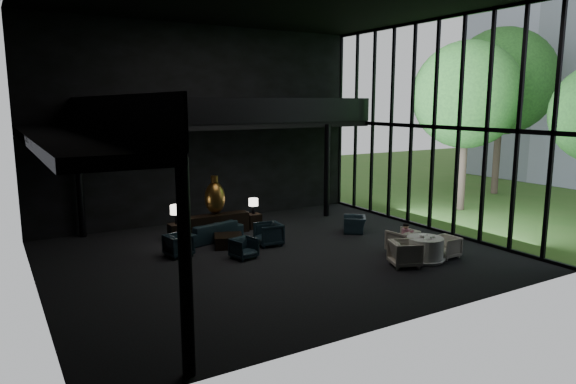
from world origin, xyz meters
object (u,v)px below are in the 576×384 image
lounge_armchair_west (179,244)px  coffee_table (228,241)px  side_table_left (177,232)px  table_lamp_left (176,210)px  console (218,224)px  sofa (211,227)px  side_table_right (254,221)px  lounge_armchair_south (244,248)px  lounge_armchair_east (269,232)px  table_lamp_right (253,203)px  dining_chair_east (446,246)px  child (406,232)px  window_armchair (355,223)px  dining_table (425,251)px  dining_chair_north (402,239)px  bronze_urn (215,197)px  dining_chair_west (405,251)px

lounge_armchair_west → coffee_table: (1.82, 0.17, -0.20)m
side_table_left → table_lamp_left: table_lamp_left is taller
console → sofa: size_ratio=0.92×
side_table_right → lounge_armchair_south: bearing=-121.2°
lounge_armchair_east → coffee_table: (-1.30, 0.53, -0.28)m
table_lamp_right → coffee_table: (-1.96, -1.95, -0.81)m
table_lamp_right → table_lamp_left: bearing=-176.5°
lounge_armchair_east → dining_chair_east: 5.92m
table_lamp_left → child: size_ratio=1.25×
sofa → lounge_armchair_west: size_ratio=3.16×
side_table_left → lounge_armchair_south: size_ratio=0.86×
window_armchair → table_lamp_left: bearing=-74.4°
dining_table → child: 1.03m
lounge_armchair_east → child: child is taller
lounge_armchair_south → lounge_armchair_east: bearing=19.8°
table_lamp_right → window_armchair: bearing=-40.1°
dining_chair_east → side_table_right: bearing=-154.1°
table_lamp_right → lounge_armchair_west: bearing=-150.7°
side_table_left → child: (5.97, -5.43, 0.43)m
sofa → dining_chair_north: size_ratio=2.76×
side_table_left → lounge_armchair_south: (1.12, -3.25, 0.05)m
side_table_left → coffee_table: side_table_left is taller
table_lamp_right → bronze_urn: bearing=178.7°
side_table_right → dining_chair_west: (1.79, -6.63, 0.19)m
lounge_armchair_east → dining_chair_east: lounge_armchair_east is taller
table_lamp_left → dining_chair_east: bearing=-43.5°
table_lamp_left → lounge_armchair_west: size_ratio=0.85×
table_lamp_right → lounge_armchair_west: (-3.78, -2.12, -0.61)m
sofa → lounge_armchair_south: sofa is taller
console → lounge_armchair_south: (-0.48, -3.26, -0.04)m
lounge_armchair_west → coffee_table: 1.84m
sofa → bronze_urn: bearing=-135.9°
console → bronze_urn: bearing=90.0°
dining_chair_west → side_table_left: bearing=59.8°
table_lamp_left → lounge_armchair_east: bearing=-42.0°
side_table_left → lounge_armchair_west: lounge_armchair_west is taller
sofa → dining_chair_west: size_ratio=2.71×
console → side_table_left: size_ratio=4.05×
bronze_urn → lounge_armchair_west: (-2.18, -2.16, -0.97)m
side_table_right → bronze_urn: bearing=178.8°
bronze_urn → child: bearing=-52.2°
side_table_right → lounge_armchair_south: lounge_armchair_south is taller
table_lamp_right → lounge_armchair_south: (-2.08, -3.42, -0.68)m
bronze_urn → dining_chair_west: bronze_urn is taller
lounge_armchair_south → child: child is taller
dining_chair_west → lounge_armchair_west: bearing=73.1°
window_armchair → dining_chair_east: dining_chair_east is taller
console → lounge_armchair_south: size_ratio=3.48×
side_table_left → side_table_right: side_table_left is taller
sofa → dining_chair_north: (4.90, -4.63, -0.04)m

